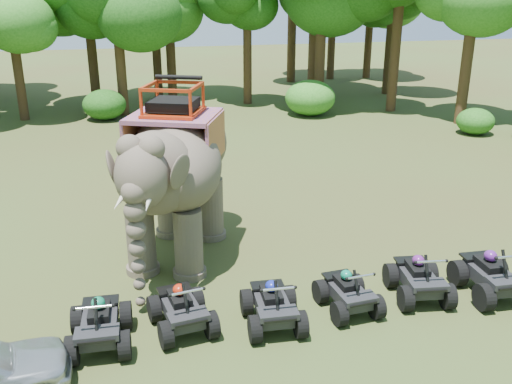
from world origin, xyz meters
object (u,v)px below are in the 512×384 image
elephant (176,172)px  atv_3 (348,287)px  atv_1 (181,304)px  atv_2 (273,300)px  atv_4 (419,273)px  atv_0 (99,318)px  atv_5 (493,269)px

elephant → atv_3: (3.40, -3.75, -1.79)m
atv_1 → atv_2: size_ratio=1.00×
elephant → atv_3: bearing=-25.2°
atv_3 → atv_4: 1.83m
elephant → atv_2: size_ratio=3.41×
elephant → atv_4: 6.58m
atv_1 → atv_4: atv_4 is taller
atv_0 → atv_4: size_ratio=1.01×
elephant → atv_5: (6.94, -3.91, -1.69)m
atv_1 → atv_5: 7.28m
atv_2 → atv_4: (3.63, 0.34, 0.01)m
elephant → atv_1: bearing=-72.6°
atv_4 → atv_5: bearing=-2.3°
atv_1 → atv_4: size_ratio=0.98×
atv_3 → atv_5: bearing=-7.4°
atv_4 → atv_3: bearing=-167.6°
elephant → atv_0: size_ratio=3.31×
elephant → atv_4: elephant is taller
atv_1 → elephant: bearing=75.9°
atv_4 → atv_5: 1.75m
elephant → atv_4: bearing=-12.0°
atv_3 → atv_4: bearing=-0.2°
atv_5 → atv_2: bearing=-177.1°
atv_0 → atv_3: 5.42m
atv_2 → atv_4: atv_4 is taller
atv_5 → atv_3: bearing=179.9°
atv_2 → atv_4: 3.65m
elephant → atv_2: (1.59, -3.95, -1.75)m
atv_1 → atv_4: (5.55, 0.03, 0.01)m
atv_5 → elephant: bearing=153.0°
atv_0 → atv_1: atv_0 is taller
atv_0 → atv_4: bearing=4.5°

